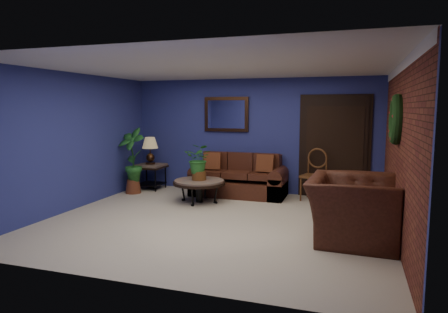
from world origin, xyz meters
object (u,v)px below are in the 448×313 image
(coffee_table, at_px, (199,183))
(armchair, at_px, (353,209))
(sofa, at_px, (239,181))
(side_chair, at_px, (315,171))
(table_lamp, at_px, (150,147))
(end_table, at_px, (151,170))

(coffee_table, height_order, armchair, armchair)
(sofa, relative_size, side_chair, 1.90)
(sofa, bearing_deg, side_chair, 1.80)
(sofa, height_order, table_lamp, table_lamp)
(coffee_table, xyz_separation_m, end_table, (-1.55, 0.86, 0.05))
(sofa, distance_m, end_table, 2.13)
(sofa, distance_m, armchair, 3.29)
(coffee_table, distance_m, side_chair, 2.36)
(table_lamp, bearing_deg, coffee_table, -29.19)
(table_lamp, relative_size, armchair, 0.44)
(coffee_table, height_order, end_table, end_table)
(armchair, bearing_deg, table_lamp, 65.20)
(side_chair, xyz_separation_m, armchair, (0.75, -2.37, -0.15))
(end_table, distance_m, armchair, 5.01)
(coffee_table, height_order, table_lamp, table_lamp)
(end_table, distance_m, side_chair, 3.71)
(sofa, distance_m, table_lamp, 2.23)
(coffee_table, xyz_separation_m, armchair, (2.90, -1.44, 0.06))
(end_table, bearing_deg, table_lamp, 0.00)
(side_chair, bearing_deg, end_table, -163.91)
(coffee_table, bearing_deg, end_table, 150.81)
(end_table, bearing_deg, coffee_table, -29.19)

